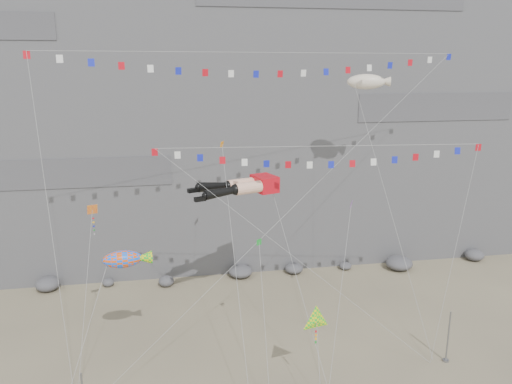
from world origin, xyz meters
TOP-DOWN VIEW (x-y plane):
  - ground at (0.00, 0.00)m, footprint 120.00×120.00m
  - cliff at (0.00, 32.00)m, footprint 80.00×28.00m
  - talus_boulders at (0.00, 17.00)m, footprint 60.00×3.00m
  - anchor_pole_right at (13.62, -1.58)m, footprint 0.12×0.12m
  - legs_kite at (-1.23, 6.26)m, footprint 8.85×15.49m
  - flag_banner_upper at (1.01, 7.25)m, footprint 34.76×13.96m
  - flag_banner_lower at (4.54, 3.69)m, footprint 25.35×6.54m
  - harlequin_kite at (-12.90, 4.05)m, footprint 1.79×8.01m
  - fish_windsock at (-10.71, 1.51)m, footprint 6.15×7.50m
  - delta_kite at (2.19, -4.09)m, footprint 2.19×4.00m
  - blimp_windsock at (10.76, 10.69)m, footprint 4.46×13.35m
  - small_kite_a at (-2.69, 8.01)m, footprint 1.16×15.76m
  - small_kite_b at (7.66, 4.87)m, footprint 5.49×10.53m
  - small_kite_c at (-0.79, 1.08)m, footprint 1.04×7.74m

SIDE VIEW (x-z plane):
  - ground at x=0.00m, z-range 0.00..0.00m
  - talus_boulders at x=0.00m, z-range 0.00..1.20m
  - anchor_pole_right at x=13.62m, z-range 0.00..4.27m
  - delta_kite at x=2.19m, z-range 2.20..9.68m
  - fish_windsock at x=-10.71m, z-range 3.07..14.96m
  - small_kite_c at x=-0.79m, z-range 3.57..15.68m
  - small_kite_b at x=7.66m, z-range 3.25..18.95m
  - harlequin_kite at x=-12.90m, z-range 5.00..19.08m
  - legs_kite at x=-1.23m, z-range 3.28..22.44m
  - small_kite_a at x=-2.69m, z-range 4.74..26.75m
  - flag_banner_lower at x=4.54m, z-range 6.85..26.01m
  - blimp_windsock at x=10.76m, z-range 8.87..33.14m
  - flag_banner_upper at x=1.01m, z-range 8.60..38.34m
  - cliff at x=0.00m, z-range 0.00..50.00m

